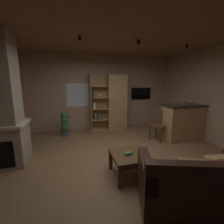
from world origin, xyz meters
TOP-DOWN VIEW (x-y plane):
  - floor at (0.00, 0.00)m, footprint 5.92×5.27m
  - wall_back at (0.00, 2.66)m, footprint 6.04×0.06m
  - ceiling at (0.00, 0.00)m, footprint 5.92×5.27m
  - window_pane_back at (-0.70, 2.63)m, footprint 0.79×0.01m
  - bookshelf_cabinet at (0.63, 2.39)m, footprint 1.36×0.41m
  - kitchen_bar_counter at (2.51, 0.76)m, footprint 1.56×0.64m
  - tissue_box at (2.36, 0.78)m, footprint 0.14×0.14m
  - leather_couch at (0.70, -1.55)m, footprint 1.71×1.31m
  - coffee_table at (0.07, -0.61)m, footprint 0.67×0.69m
  - table_book_0 at (0.08, -0.55)m, footprint 0.10×0.10m
  - table_book_1 at (0.03, -0.62)m, footprint 0.14×0.10m
  - dining_chair at (1.67, 0.91)m, footprint 0.57×0.57m
  - potted_floor_plant at (-1.18, 2.02)m, footprint 0.28×0.30m
  - wall_mounted_tv at (1.81, 2.60)m, footprint 0.83×0.06m
  - track_light_spot_0 at (-2.14, 0.40)m, footprint 0.07×0.07m
  - track_light_spot_1 at (-0.70, 0.43)m, footprint 0.07×0.07m
  - track_light_spot_2 at (0.64, 0.38)m, footprint 0.07×0.07m
  - track_light_spot_3 at (2.03, 0.46)m, footprint 0.07×0.07m

SIDE VIEW (x-z plane):
  - floor at x=0.00m, z-range -0.02..0.00m
  - leather_couch at x=0.70m, z-range -0.11..0.73m
  - coffee_table at x=0.07m, z-range 0.13..0.57m
  - potted_floor_plant at x=-1.18m, z-range 0.02..0.82m
  - table_book_0 at x=0.08m, z-range 0.43..0.46m
  - table_book_1 at x=0.03m, z-range 0.46..0.47m
  - dining_chair at x=1.67m, z-range 0.07..0.99m
  - kitchen_bar_counter at x=2.51m, z-range 0.00..1.09m
  - bookshelf_cabinet at x=0.63m, z-range -0.01..2.02m
  - tissue_box at x=2.36m, z-range 1.09..1.20m
  - window_pane_back at x=-0.70m, z-range 0.88..1.72m
  - wall_mounted_tv at x=1.81m, z-range 1.08..1.55m
  - wall_back at x=0.00m, z-range 0.00..2.74m
  - track_light_spot_0 at x=-2.14m, z-range 2.63..2.72m
  - track_light_spot_1 at x=-0.70m, z-range 2.63..2.72m
  - track_light_spot_2 at x=0.64m, z-range 2.63..2.72m
  - track_light_spot_3 at x=2.03m, z-range 2.63..2.72m
  - ceiling at x=0.00m, z-range 2.74..2.76m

